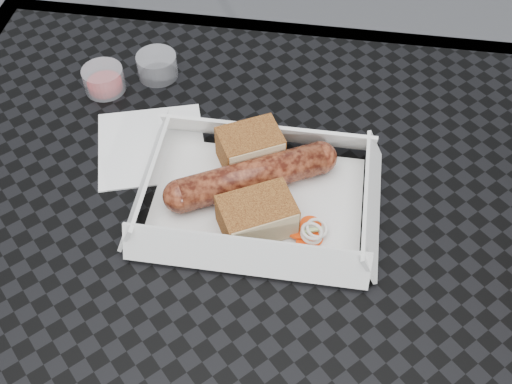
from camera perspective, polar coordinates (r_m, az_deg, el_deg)
patio_table at (r=0.70m, az=-1.75°, el=-9.88°), size 0.80×0.80×0.74m
food_tray at (r=0.68m, az=0.12°, el=-0.84°), size 0.22×0.15×0.00m
bratwurst at (r=0.68m, az=-0.36°, el=1.40°), size 0.17×0.11×0.04m
bread_near at (r=0.70m, az=-0.52°, el=3.96°), size 0.08×0.07×0.04m
bread_far at (r=0.64m, az=0.08°, el=-2.12°), size 0.09×0.08×0.04m
veg_garnish at (r=0.65m, az=4.77°, el=-3.63°), size 0.03×0.03×0.00m
napkin at (r=0.74m, az=-9.28°, el=4.08°), size 0.15×0.15×0.00m
condiment_cup_sauce at (r=0.82m, az=-13.38°, el=9.70°), size 0.05×0.05×0.03m
condiment_cup_empty at (r=0.83m, az=-8.78°, el=11.03°), size 0.05×0.05×0.03m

